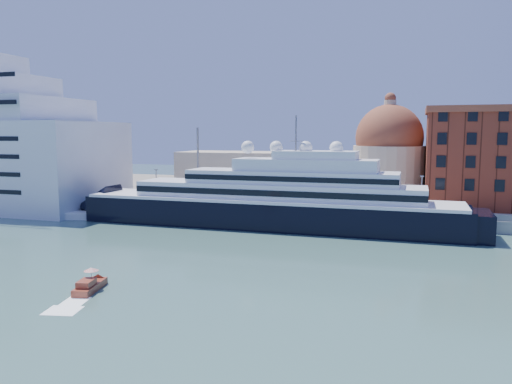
% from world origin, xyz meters
% --- Properties ---
extents(ground, '(400.00, 400.00, 0.00)m').
position_xyz_m(ground, '(0.00, 0.00, 0.00)').
color(ground, '#325754').
rests_on(ground, ground).
extents(quay, '(180.00, 10.00, 2.50)m').
position_xyz_m(quay, '(0.00, 34.00, 1.25)').
color(quay, gray).
rests_on(quay, ground).
extents(land, '(260.00, 72.00, 2.00)m').
position_xyz_m(land, '(0.00, 75.00, 1.00)').
color(land, slate).
rests_on(land, ground).
extents(quay_fence, '(180.00, 0.10, 1.20)m').
position_xyz_m(quay_fence, '(0.00, 29.50, 3.10)').
color(quay_fence, slate).
rests_on(quay_fence, quay).
extents(superyacht, '(88.78, 12.31, 26.53)m').
position_xyz_m(superyacht, '(-2.65, 23.00, 4.58)').
color(superyacht, black).
rests_on(superyacht, ground).
extents(service_barge, '(13.65, 8.02, 2.91)m').
position_xyz_m(service_barge, '(-40.51, 20.31, 0.84)').
color(service_barge, white).
rests_on(service_barge, ground).
extents(water_taxi, '(3.28, 6.37, 2.89)m').
position_xyz_m(water_taxi, '(-8.84, -24.04, 0.69)').
color(water_taxi, maroon).
rests_on(water_taxi, ground).
extents(church, '(66.00, 18.00, 25.50)m').
position_xyz_m(church, '(6.39, 57.72, 10.91)').
color(church, beige).
rests_on(church, land).
extents(lamp_posts, '(120.80, 2.40, 18.00)m').
position_xyz_m(lamp_posts, '(-12.67, 32.27, 9.84)').
color(lamp_posts, slate).
rests_on(lamp_posts, quay).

